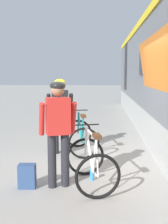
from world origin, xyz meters
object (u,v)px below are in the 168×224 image
cyclist_near_in_dark (60,109)px  cyclist_far_in_red (58,125)px  bicycle_near_teal (81,136)px  bicycle_far_white (91,163)px  water_bottle_near_the_bikes (92,175)px  backpack_on_platform (27,176)px

cyclist_near_in_dark → cyclist_far_in_red: same height
bicycle_near_teal → cyclist_far_in_red: bearing=-95.9°
bicycle_far_white → cyclist_near_in_dark: bearing=113.1°
cyclist_near_in_dark → water_bottle_near_the_bikes: cyclist_near_in_dark is taller
cyclist_near_in_dark → bicycle_near_teal: (0.48, 0.09, -0.65)m
bicycle_near_teal → bicycle_far_white: 2.02m
water_bottle_near_the_bikes → cyclist_near_in_dark: bearing=116.3°
bicycle_near_teal → water_bottle_near_the_bikes: 1.80m
bicycle_near_teal → backpack_on_platform: bearing=-108.8°
bicycle_far_white → bicycle_near_teal: bearing=99.4°
backpack_on_platform → water_bottle_near_the_bikes: size_ratio=1.90×
bicycle_near_teal → bicycle_far_white: size_ratio=0.99×
cyclist_far_in_red → bicycle_near_teal: (0.21, 2.04, -0.65)m
cyclist_near_in_dark → cyclist_far_in_red: 1.97m
backpack_on_platform → cyclist_far_in_red: bearing=6.5°
cyclist_far_in_red → bicycle_far_white: size_ratio=1.46×
cyclist_far_in_red → backpack_on_platform: cyclist_far_in_red is taller
cyclist_far_in_red → water_bottle_near_the_bikes: size_ratio=8.35×
bicycle_near_teal → bicycle_far_white: same height
cyclist_far_in_red → backpack_on_platform: (-0.52, -0.09, -0.85)m
cyclist_near_in_dark → backpack_on_platform: (-0.25, -2.04, -0.85)m
bicycle_far_white → water_bottle_near_the_bikes: bicycle_far_white is taller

